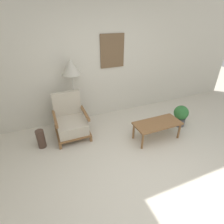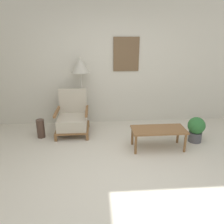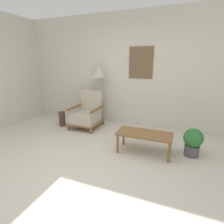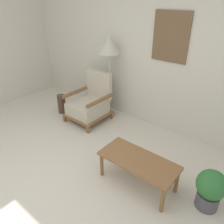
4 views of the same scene
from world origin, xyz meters
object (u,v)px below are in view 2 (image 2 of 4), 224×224
Objects in this scene: coffee_table at (158,131)px; vase at (41,129)px; floor_lamp at (80,68)px; armchair at (73,118)px; potted_plant at (196,128)px.

coffee_table reaches higher than vase.
coffee_table is (1.40, -1.13, -0.96)m from floor_lamp.
coffee_table is at bearing -26.45° from armchair.
coffee_table is at bearing -15.63° from vase.
floor_lamp is 4.06× the size of vase.
vase is at bearing 164.37° from coffee_table.
coffee_table is 1.93× the size of potted_plant.
vase is 3.02m from potted_plant.
armchair reaches higher than vase.
coffee_table is 2.54× the size of vase.
armchair is 1.81× the size of potted_plant.
potted_plant is (0.79, 0.21, -0.06)m from coffee_table.
floor_lamp reaches higher than armchair.
armchair is 0.66m from vase.
armchair is 1.77m from coffee_table.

